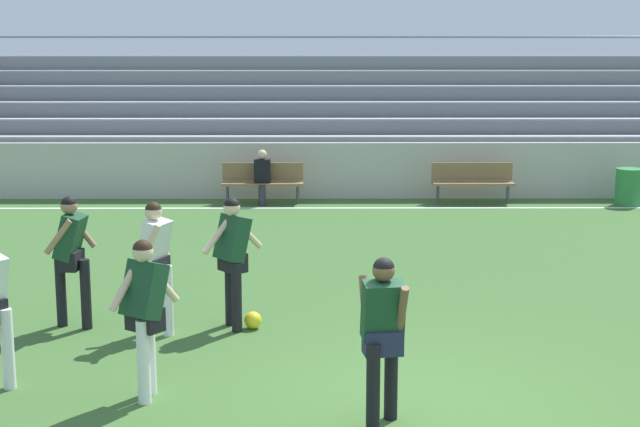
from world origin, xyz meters
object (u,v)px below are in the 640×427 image
bleacher_stand (384,116)px  bench_near_wall_gap (263,179)px  player_dark_challenging (145,305)px  spectator_seated (262,173)px  player_white_deep_cover (155,256)px  player_dark_dropping_back (383,327)px  bench_far_right (473,179)px  player_dark_overlapping (233,251)px  soccer_ball (253,320)px  player_dark_pressing_high (71,250)px  trash_bin (629,187)px

bleacher_stand → bench_near_wall_gap: (-2.96, -3.82, -1.10)m
player_dark_challenging → spectator_seated: bearing=87.3°
player_white_deep_cover → player_dark_dropping_back: player_white_deep_cover is taller
bench_far_right → player_dark_dropping_back: 12.48m
player_dark_overlapping → bench_far_right: bearing=63.7°
player_dark_dropping_back → soccer_ball: 3.39m
bleacher_stand → bench_far_right: bleacher_stand is taller
bleacher_stand → player_dark_dropping_back: (-1.16, -15.96, -0.69)m
player_dark_pressing_high → spectator_seated: bearing=78.2°
player_dark_pressing_high → bench_near_wall_gap: bearing=78.3°
player_dark_overlapping → player_white_deep_cover: (-0.92, -0.26, -0.00)m
trash_bin → player_white_deep_cover: bearing=-134.1°
bleacher_stand → soccer_ball: bleacher_stand is taller
bench_near_wall_gap → bench_far_right: bearing=0.0°
trash_bin → spectator_seated: spectator_seated is taller
bleacher_stand → player_white_deep_cover: bleacher_stand is taller
soccer_ball → player_dark_overlapping: bearing=174.8°
trash_bin → soccer_ball: bearing=-130.8°
trash_bin → player_dark_challenging: 14.17m
bench_far_right → soccer_ball: bench_far_right is taller
player_dark_pressing_high → soccer_ball: 2.43m
trash_bin → player_dark_dropping_back: 13.45m
bench_far_right → spectator_seated: size_ratio=1.49×
bench_far_right → player_dark_dropping_back: player_dark_dropping_back is taller
player_dark_pressing_high → player_dark_dropping_back: size_ratio=1.04×
bench_near_wall_gap → player_dark_challenging: size_ratio=1.09×
player_white_deep_cover → spectator_seated: bearing=85.2°
player_dark_dropping_back → soccer_ball: size_ratio=7.36×
player_dark_overlapping → player_white_deep_cover: 0.96m
bench_far_right → spectator_seated: spectator_seated is taller
bleacher_stand → player_white_deep_cover: bearing=-105.8°
bleacher_stand → trash_bin: bleacher_stand is taller
player_dark_overlapping → trash_bin: bearing=48.2°
player_white_deep_cover → player_dark_challenging: bearing=-83.1°
soccer_ball → bleacher_stand: bearing=78.8°
player_dark_pressing_high → soccer_ball: (2.26, -0.07, -0.89)m
bench_far_right → soccer_ball: bearing=-115.1°
bleacher_stand → bench_far_right: 4.33m
bench_near_wall_gap → player_dark_overlapping: (0.14, -9.15, 0.45)m
bench_far_right → player_dark_challenging: 12.63m
spectator_seated → player_dark_dropping_back: bearing=-81.5°
bench_far_right → player_dark_overlapping: player_dark_overlapping is taller
trash_bin → soccer_ball: size_ratio=3.69×
player_dark_pressing_high → player_white_deep_cover: bearing=-15.6°
spectator_seated → player_dark_overlapping: player_dark_overlapping is taller
bench_near_wall_gap → player_dark_dropping_back: size_ratio=1.11×
spectator_seated → player_dark_overlapping: (0.14, -9.04, 0.29)m
bleacher_stand → player_dark_dropping_back: bearing=-94.2°
bench_far_right → bench_near_wall_gap: bearing=180.0°
spectator_seated → player_white_deep_cover: player_white_deep_cover is taller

